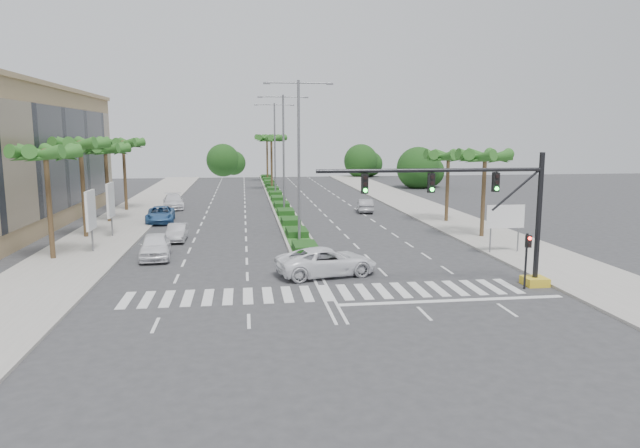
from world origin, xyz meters
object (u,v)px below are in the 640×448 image
at_px(car_parked_c, 160,215).
at_px(car_crossing, 327,262).
at_px(car_right, 365,205).
at_px(car_parked_a, 155,246).
at_px(car_parked_b, 177,232).
at_px(car_parked_d, 173,202).

xyz_separation_m(car_parked_c, car_crossing, (12.40, -21.72, 0.07)).
bearing_deg(car_right, car_parked_c, 19.90).
height_order(car_parked_a, car_crossing, car_parked_a).
height_order(car_parked_a, car_parked_c, car_parked_a).
xyz_separation_m(car_parked_b, car_parked_c, (-2.55, 9.50, 0.09)).
relative_size(car_parked_a, car_right, 1.13).
relative_size(car_parked_b, car_crossing, 0.67).
height_order(car_parked_a, car_right, car_parked_a).
height_order(car_parked_c, car_parked_d, car_parked_d).
distance_m(car_parked_d, car_right, 21.02).
bearing_deg(car_crossing, car_right, -28.67).
bearing_deg(car_right, car_parked_d, -7.72).
height_order(car_parked_c, car_crossing, car_crossing).
relative_size(car_parked_c, car_crossing, 0.91).
bearing_deg(car_crossing, car_parked_d, 9.44).
bearing_deg(car_crossing, car_parked_b, 26.94).
bearing_deg(car_parked_a, car_parked_b, 77.86).
xyz_separation_m(car_parked_d, car_crossing, (12.40, -31.71, 0.04)).
xyz_separation_m(car_parked_a, car_parked_c, (-1.82, 15.68, -0.08)).
bearing_deg(car_parked_c, car_crossing, -64.72).
bearing_deg(car_parked_d, car_parked_b, -90.13).
bearing_deg(car_crossing, car_parked_a, 48.36).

